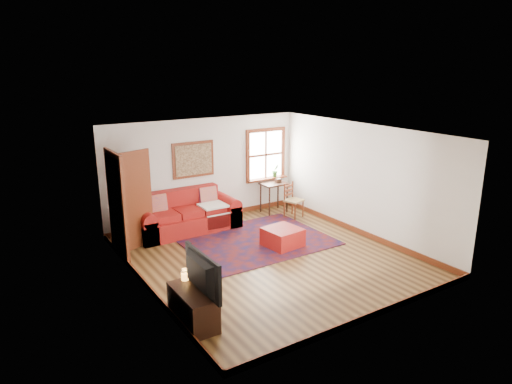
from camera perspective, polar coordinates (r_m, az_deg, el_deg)
ground at (r=9.19m, az=1.49°, el=-8.16°), size 5.50×5.50×0.00m
room_envelope at (r=8.67m, az=1.51°, el=1.91°), size 5.04×5.54×2.52m
window at (r=11.89m, az=1.38°, el=4.03°), size 1.18×0.20×1.38m
doorway at (r=9.47m, az=-15.82°, el=-1.14°), size 0.89×1.08×2.14m
framed_artwork at (r=10.85m, az=-7.83°, el=4.04°), size 1.05×0.07×0.85m
persian_rug at (r=10.01m, az=0.03°, el=-6.03°), size 3.03×2.42×0.02m
red_leather_sofa at (r=10.63m, az=-8.68°, el=-3.18°), size 2.37×0.98×0.93m
red_ottoman at (r=9.66m, az=3.34°, el=-5.68°), size 0.77×0.77×0.40m
side_table at (r=11.72m, az=2.26°, el=0.53°), size 0.65×0.49×0.78m
ladder_back_chair at (r=11.43m, az=4.54°, el=-0.85°), size 0.51×0.49×0.87m
media_cabinet at (r=6.99m, az=-7.88°, el=-14.06°), size 0.43×0.96×0.53m
television at (r=6.65m, az=-7.52°, el=-10.15°), size 0.14×1.06×0.61m
candle_hurricane at (r=7.15m, az=-8.90°, el=-10.24°), size 0.12×0.12×0.18m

